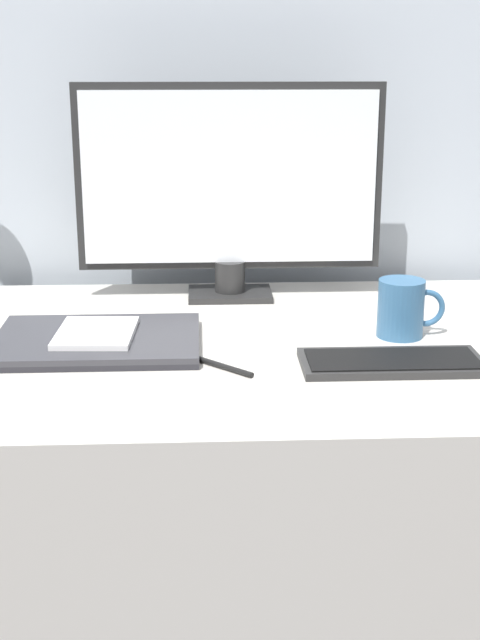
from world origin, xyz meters
TOP-DOWN VIEW (x-y plane):
  - wall_back at (0.00, 0.58)m, footprint 3.60×0.05m
  - desk at (0.00, 0.10)m, footprint 1.24×0.78m
  - monitor at (0.02, 0.39)m, footprint 0.58×0.11m
  - keyboard at (0.26, -0.03)m, footprint 0.28×0.12m
  - laptop at (-0.21, 0.09)m, footprint 0.33×0.24m
  - ereader at (-0.21, 0.09)m, footprint 0.13×0.16m
  - coffee_mug at (0.30, 0.12)m, footprint 0.11×0.08m
  - pen at (-0.02, -0.02)m, footprint 0.11×0.11m

SIDE VIEW (x-z plane):
  - desk at x=0.00m, z-range 0.00..0.73m
  - pen at x=-0.02m, z-range 0.73..0.74m
  - keyboard at x=0.26m, z-range 0.73..0.75m
  - laptop at x=-0.21m, z-range 0.73..0.75m
  - ereader at x=-0.21m, z-range 0.75..0.76m
  - coffee_mug at x=0.30m, z-range 0.73..0.83m
  - monitor at x=0.02m, z-range 0.75..1.15m
  - wall_back at x=0.00m, z-range 0.00..2.40m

